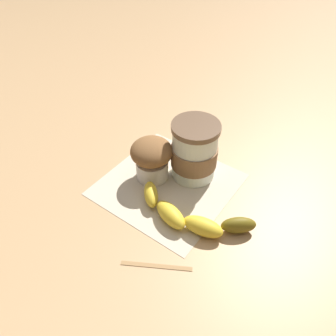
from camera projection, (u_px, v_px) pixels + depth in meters
name	position (u px, v px, depth m)	size (l,w,h in m)	color
ground_plane	(168.00, 185.00, 0.63)	(3.00, 3.00, 0.00)	tan
paper_napkin	(168.00, 184.00, 0.63)	(0.23, 0.23, 0.00)	beige
coffee_cup	(194.00, 152.00, 0.61)	(0.09, 0.09, 0.12)	silver
muffin	(152.00, 158.00, 0.61)	(0.08, 0.08, 0.09)	white
banana	(189.00, 216.00, 0.55)	(0.10, 0.22, 0.03)	gold
wooden_stirrer	(156.00, 266.00, 0.50)	(0.11, 0.01, 0.00)	#9E7547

